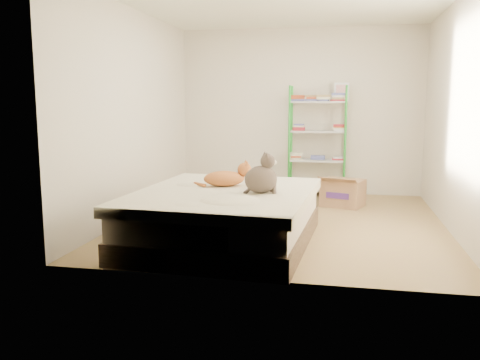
% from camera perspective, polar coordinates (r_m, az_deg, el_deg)
% --- Properties ---
extents(room, '(3.81, 4.21, 2.61)m').
position_cam_1_polar(room, '(6.10, 5.05, 7.28)').
color(room, '#957050').
rests_on(room, ground).
extents(bed, '(1.86, 2.27, 0.55)m').
position_cam_1_polar(bed, '(5.28, -1.72, -4.14)').
color(bed, brown).
rests_on(bed, ground).
extents(orange_cat, '(0.59, 0.44, 0.21)m').
position_cam_1_polar(orange_cat, '(5.47, -1.79, 0.39)').
color(orange_cat, orange).
rests_on(orange_cat, bed).
extents(grey_cat, '(0.44, 0.41, 0.40)m').
position_cam_1_polar(grey_cat, '(5.03, 2.36, 0.74)').
color(grey_cat, brown).
rests_on(grey_cat, bed).
extents(shelf_unit, '(0.89, 0.36, 1.74)m').
position_cam_1_polar(shelf_unit, '(7.97, 8.74, 4.71)').
color(shelf_unit, green).
rests_on(shelf_unit, ground).
extents(cardboard_box, '(0.65, 0.66, 0.44)m').
position_cam_1_polar(cardboard_box, '(7.28, 11.48, -1.39)').
color(cardboard_box, '#9F7459').
rests_on(cardboard_box, ground).
extents(white_bin, '(0.43, 0.41, 0.40)m').
position_cam_1_polar(white_bin, '(7.97, 1.23, -0.25)').
color(white_bin, white).
rests_on(white_bin, ground).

